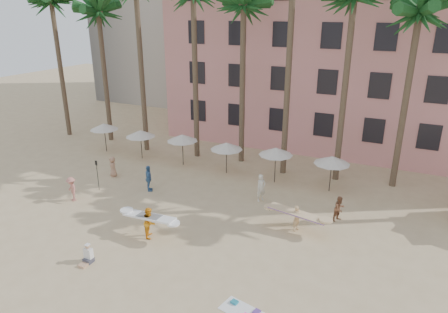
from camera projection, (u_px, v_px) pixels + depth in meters
ground at (142, 261)px, 20.44m from camera, size 120.00×120.00×0.00m
pink_hotel at (366, 57)px, 36.96m from camera, size 35.00×14.00×16.00m
umbrella_row at (203, 142)px, 31.45m from camera, size 22.50×2.70×2.73m
beach_towel at (243, 310)px, 17.04m from camera, size 1.97×1.36×0.14m
carrier_yellow at (297, 216)px, 22.97m from camera, size 3.36×0.92×1.60m
carrier_white at (149, 221)px, 22.36m from camera, size 3.25×1.09×1.79m
beachgoers at (168, 186)px, 27.10m from camera, size 17.91×6.33×1.90m
paddle at (97, 171)px, 28.04m from camera, size 0.18×0.04×2.23m
seated_man at (88, 256)px, 20.21m from camera, size 0.45×0.78×1.02m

